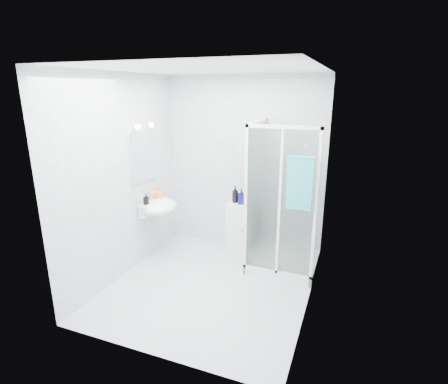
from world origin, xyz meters
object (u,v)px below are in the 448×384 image
at_px(shower_enclosure, 277,238).
at_px(soap_dispenser_black, 146,199).
at_px(soap_dispenser_orange, 159,193).
at_px(hand_towel, 300,182).
at_px(shampoo_bottle_b, 241,196).
at_px(storage_cabinet, 239,228).
at_px(wall_basin, 158,207).
at_px(shampoo_bottle_a, 235,194).

xyz_separation_m(shower_enclosure, soap_dispenser_black, (-1.75, -0.46, 0.49)).
height_order(soap_dispenser_orange, soap_dispenser_black, soap_dispenser_orange).
bearing_deg(hand_towel, shampoo_bottle_b, 144.32).
relative_size(storage_cabinet, soap_dispenser_orange, 4.46).
xyz_separation_m(storage_cabinet, hand_towel, (0.96, -0.68, 0.97)).
bearing_deg(wall_basin, hand_towel, -2.47).
relative_size(shower_enclosure, soap_dispenser_black, 12.81).
relative_size(shampoo_bottle_b, soap_dispenser_orange, 1.27).
relative_size(storage_cabinet, hand_towel, 1.22).
relative_size(soap_dispenser_orange, soap_dispenser_black, 1.13).
distance_m(hand_towel, shampoo_bottle_b, 1.23).
xyz_separation_m(storage_cabinet, soap_dispenser_orange, (-1.08, -0.46, 0.56)).
distance_m(wall_basin, soap_dispenser_black, 0.23).
distance_m(wall_basin, hand_towel, 2.05).
bearing_deg(soap_dispenser_black, hand_towel, 1.65).
xyz_separation_m(wall_basin, storage_cabinet, (1.01, 0.60, -0.40)).
bearing_deg(shower_enclosure, hand_towel, -52.10).
relative_size(storage_cabinet, soap_dispenser_black, 5.04).
xyz_separation_m(shower_enclosure, storage_cabinet, (-0.64, 0.28, -0.05)).
height_order(storage_cabinet, hand_towel, hand_towel).
height_order(shampoo_bottle_a, shampoo_bottle_b, shampoo_bottle_a).
height_order(wall_basin, shampoo_bottle_b, shampoo_bottle_b).
height_order(storage_cabinet, soap_dispenser_orange, soap_dispenser_orange).
bearing_deg(soap_dispenser_black, wall_basin, 56.37).
bearing_deg(storage_cabinet, soap_dispenser_orange, -155.89).
bearing_deg(hand_towel, soap_dispenser_orange, 173.68).
height_order(shampoo_bottle_b, soap_dispenser_orange, soap_dispenser_orange).
height_order(wall_basin, soap_dispenser_black, soap_dispenser_black).
height_order(hand_towel, shampoo_bottle_b, hand_towel).
bearing_deg(soap_dispenser_orange, wall_basin, -64.01).
bearing_deg(wall_basin, shampoo_bottle_a, 32.69).
bearing_deg(storage_cabinet, shampoo_bottle_b, -30.03).
xyz_separation_m(shower_enclosure, shampoo_bottle_b, (-0.61, 0.26, 0.45)).
height_order(shampoo_bottle_a, soap_dispenser_orange, soap_dispenser_orange).
xyz_separation_m(wall_basin, shampoo_bottle_b, (1.04, 0.58, 0.10)).
relative_size(shower_enclosure, soap_dispenser_orange, 11.34).
bearing_deg(wall_basin, soap_dispenser_black, -123.63).
bearing_deg(hand_towel, wall_basin, 177.53).
relative_size(wall_basin, storage_cabinet, 0.71).
relative_size(hand_towel, shampoo_bottle_b, 2.88).
xyz_separation_m(storage_cabinet, soap_dispenser_black, (-1.11, -0.74, 0.55)).
bearing_deg(hand_towel, shower_enclosure, 127.90).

